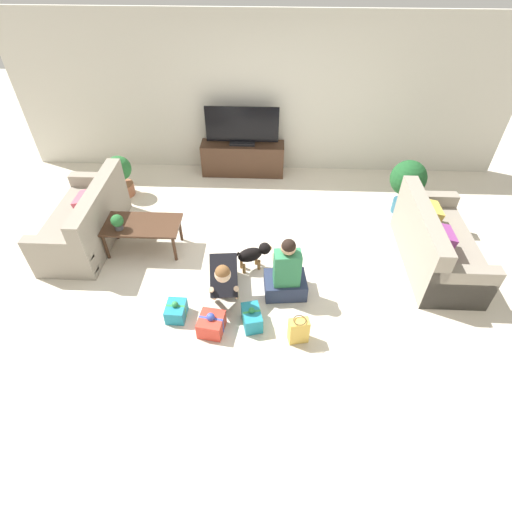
{
  "coord_description": "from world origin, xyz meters",
  "views": [
    {
      "loc": [
        0.21,
        -4.11,
        3.8
      ],
      "look_at": [
        0.05,
        -0.41,
        0.45
      ],
      "focal_mm": 28.0,
      "sensor_mm": 36.0,
      "label": 1
    }
  ],
  "objects_px": {
    "sofa_right": "(435,245)",
    "dog": "(254,254)",
    "gift_bag_a": "(299,330)",
    "gift_box_b": "(176,311)",
    "person_kneeling": "(224,277)",
    "gift_box_c": "(252,318)",
    "sofa_left": "(86,222)",
    "potted_plant_corner_left": "(120,174)",
    "coffee_table": "(141,227)",
    "person_sitting": "(286,275)",
    "potted_plant_corner_right": "(408,181)",
    "tabletop_plant": "(117,222)",
    "tv": "(242,128)",
    "gift_box_a": "(211,324)",
    "tv_console": "(243,159)"
  },
  "relations": [
    {
      "from": "potted_plant_corner_left",
      "to": "gift_bag_a",
      "type": "bearing_deg",
      "value": -45.48
    },
    {
      "from": "person_kneeling",
      "to": "gift_box_c",
      "type": "relative_size",
      "value": 2.23
    },
    {
      "from": "tv",
      "to": "gift_box_c",
      "type": "bearing_deg",
      "value": -84.4
    },
    {
      "from": "person_kneeling",
      "to": "gift_bag_a",
      "type": "bearing_deg",
      "value": -41.3
    },
    {
      "from": "coffee_table",
      "to": "person_sitting",
      "type": "xyz_separation_m",
      "value": [
        2.0,
        -0.79,
        -0.08
      ]
    },
    {
      "from": "potted_plant_corner_right",
      "to": "gift_box_b",
      "type": "distance_m",
      "value": 3.96
    },
    {
      "from": "sofa_right",
      "to": "person_kneeling",
      "type": "relative_size",
      "value": 2.1
    },
    {
      "from": "gift_box_b",
      "to": "gift_box_c",
      "type": "relative_size",
      "value": 0.79
    },
    {
      "from": "coffee_table",
      "to": "tabletop_plant",
      "type": "height_order",
      "value": "tabletop_plant"
    },
    {
      "from": "person_kneeling",
      "to": "tabletop_plant",
      "type": "height_order",
      "value": "person_kneeling"
    },
    {
      "from": "potted_plant_corner_left",
      "to": "person_kneeling",
      "type": "relative_size",
      "value": 0.85
    },
    {
      "from": "tv_console",
      "to": "gift_box_c",
      "type": "distance_m",
      "value": 3.51
    },
    {
      "from": "sofa_left",
      "to": "tv",
      "type": "distance_m",
      "value": 2.97
    },
    {
      "from": "gift_box_c",
      "to": "gift_bag_a",
      "type": "height_order",
      "value": "gift_bag_a"
    },
    {
      "from": "person_kneeling",
      "to": "gift_box_a",
      "type": "relative_size",
      "value": 2.38
    },
    {
      "from": "gift_box_b",
      "to": "gift_bag_a",
      "type": "distance_m",
      "value": 1.48
    },
    {
      "from": "coffee_table",
      "to": "potted_plant_corner_left",
      "type": "xyz_separation_m",
      "value": [
        -0.72,
        1.39,
        -0.01
      ]
    },
    {
      "from": "person_kneeling",
      "to": "gift_bag_a",
      "type": "height_order",
      "value": "person_kneeling"
    },
    {
      "from": "dog",
      "to": "gift_bag_a",
      "type": "bearing_deg",
      "value": -178.27
    },
    {
      "from": "person_sitting",
      "to": "gift_box_b",
      "type": "relative_size",
      "value": 3.14
    },
    {
      "from": "potted_plant_corner_right",
      "to": "tabletop_plant",
      "type": "bearing_deg",
      "value": -163.62
    },
    {
      "from": "tv",
      "to": "gift_box_a",
      "type": "bearing_deg",
      "value": -91.92
    },
    {
      "from": "sofa_right",
      "to": "tabletop_plant",
      "type": "xyz_separation_m",
      "value": [
        -4.27,
        -0.0,
        0.26
      ]
    },
    {
      "from": "gift_box_c",
      "to": "tabletop_plant",
      "type": "relative_size",
      "value": 1.65
    },
    {
      "from": "potted_plant_corner_right",
      "to": "person_sitting",
      "type": "height_order",
      "value": "person_sitting"
    },
    {
      "from": "tabletop_plant",
      "to": "tv_console",
      "type": "bearing_deg",
      "value": 56.73
    },
    {
      "from": "sofa_right",
      "to": "dog",
      "type": "height_order",
      "value": "sofa_right"
    },
    {
      "from": "potted_plant_corner_right",
      "to": "tv_console",
      "type": "bearing_deg",
      "value": 157.14
    },
    {
      "from": "potted_plant_corner_left",
      "to": "dog",
      "type": "relative_size",
      "value": 1.32
    },
    {
      "from": "tv",
      "to": "dog",
      "type": "distance_m",
      "value": 2.6
    },
    {
      "from": "tv",
      "to": "coffee_table",
      "type": "bearing_deg",
      "value": -119.88
    },
    {
      "from": "gift_box_b",
      "to": "person_kneeling",
      "type": "bearing_deg",
      "value": 33.33
    },
    {
      "from": "gift_bag_a",
      "to": "person_sitting",
      "type": "bearing_deg",
      "value": 100.96
    },
    {
      "from": "sofa_left",
      "to": "person_kneeling",
      "type": "height_order",
      "value": "sofa_left"
    },
    {
      "from": "person_kneeling",
      "to": "gift_box_a",
      "type": "height_order",
      "value": "person_kneeling"
    },
    {
      "from": "gift_box_b",
      "to": "gift_bag_a",
      "type": "bearing_deg",
      "value": -10.96
    },
    {
      "from": "potted_plant_corner_left",
      "to": "person_kneeling",
      "type": "height_order",
      "value": "person_kneeling"
    },
    {
      "from": "person_sitting",
      "to": "tabletop_plant",
      "type": "bearing_deg",
      "value": -22.11
    },
    {
      "from": "potted_plant_corner_left",
      "to": "dog",
      "type": "distance_m",
      "value": 2.87
    },
    {
      "from": "potted_plant_corner_left",
      "to": "person_sitting",
      "type": "bearing_deg",
      "value": -38.76
    },
    {
      "from": "potted_plant_corner_left",
      "to": "gift_box_c",
      "type": "height_order",
      "value": "potted_plant_corner_left"
    },
    {
      "from": "sofa_left",
      "to": "gift_box_c",
      "type": "xyz_separation_m",
      "value": [
        2.47,
        -1.49,
        -0.19
      ]
    },
    {
      "from": "tv_console",
      "to": "potted_plant_corner_left",
      "type": "height_order",
      "value": "potted_plant_corner_left"
    },
    {
      "from": "tv",
      "to": "gift_box_b",
      "type": "distance_m",
      "value": 3.55
    },
    {
      "from": "person_kneeling",
      "to": "gift_box_c",
      "type": "xyz_separation_m",
      "value": [
        0.36,
        -0.44,
        -0.23
      ]
    },
    {
      "from": "person_kneeling",
      "to": "dog",
      "type": "bearing_deg",
      "value": 52.53
    },
    {
      "from": "person_kneeling",
      "to": "person_sitting",
      "type": "xyz_separation_m",
      "value": [
        0.76,
        0.08,
        -0.02
      ]
    },
    {
      "from": "tv_console",
      "to": "gift_box_a",
      "type": "xyz_separation_m",
      "value": [
        -0.12,
        -3.61,
        -0.17
      ]
    },
    {
      "from": "tv",
      "to": "potted_plant_corner_left",
      "type": "bearing_deg",
      "value": -158.13
    },
    {
      "from": "tv",
      "to": "person_sitting",
      "type": "bearing_deg",
      "value": -76.0
    }
  ]
}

